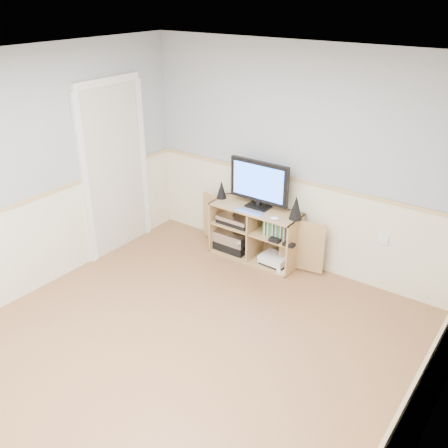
{
  "coord_description": "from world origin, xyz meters",
  "views": [
    {
      "loc": [
        2.35,
        -2.49,
        3.0
      ],
      "look_at": [
        -0.31,
        1.2,
        0.81
      ],
      "focal_mm": 40.0,
      "sensor_mm": 36.0,
      "label": 1
    }
  ],
  "objects_px": {
    "media_cabinet": "(258,231)",
    "game_consoles": "(274,259)",
    "keyboard": "(250,212)",
    "monitor": "(259,183)"
  },
  "relations": [
    {
      "from": "keyboard",
      "to": "monitor",
      "type": "bearing_deg",
      "value": 85.74
    },
    {
      "from": "media_cabinet",
      "to": "game_consoles",
      "type": "xyz_separation_m",
      "value": [
        0.28,
        -0.06,
        -0.26
      ]
    },
    {
      "from": "game_consoles",
      "to": "keyboard",
      "type": "bearing_deg",
      "value": -155.5
    },
    {
      "from": "media_cabinet",
      "to": "keyboard",
      "type": "xyz_separation_m",
      "value": [
        0.0,
        -0.19,
        0.32
      ]
    },
    {
      "from": "monitor",
      "to": "game_consoles",
      "type": "distance_m",
      "value": 0.93
    },
    {
      "from": "monitor",
      "to": "game_consoles",
      "type": "relative_size",
      "value": 1.66
    },
    {
      "from": "media_cabinet",
      "to": "keyboard",
      "type": "bearing_deg",
      "value": -89.36
    },
    {
      "from": "media_cabinet",
      "to": "game_consoles",
      "type": "distance_m",
      "value": 0.39
    },
    {
      "from": "keyboard",
      "to": "game_consoles",
      "type": "distance_m",
      "value": 0.66
    },
    {
      "from": "media_cabinet",
      "to": "monitor",
      "type": "height_order",
      "value": "monitor"
    }
  ]
}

